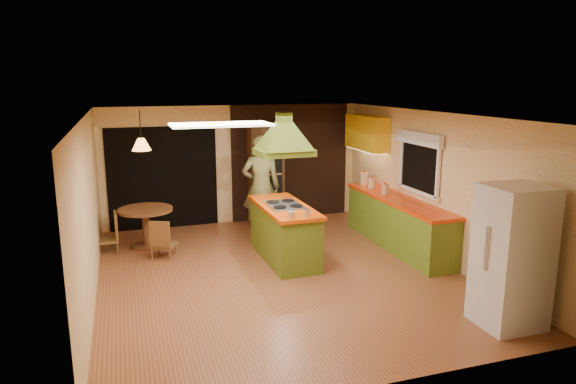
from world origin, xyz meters
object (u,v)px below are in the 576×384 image
object	(u,v)px
man	(261,187)
canister_large	(364,179)
wall_oven	(266,174)
kitchen_island	(284,232)
dining_table	(146,220)
refrigerator	(512,257)

from	to	relation	value
man	canister_large	xyz separation A→B (m)	(2.17, -0.01, 0.04)
canister_large	wall_oven	bearing A→B (deg)	149.98
wall_oven	canister_large	xyz separation A→B (m)	(1.80, -1.04, -0.01)
kitchen_island	dining_table	distance (m)	2.61
wall_oven	canister_large	distance (m)	2.08
kitchen_island	canister_large	xyz separation A→B (m)	(2.12, 1.28, 0.56)
man	dining_table	distance (m)	2.22
kitchen_island	wall_oven	size ratio (longest dim) A/B	0.90
kitchen_island	man	size ratio (longest dim) A/B	0.95
kitchen_island	refrigerator	bearing A→B (deg)	-59.59
refrigerator	dining_table	size ratio (longest dim) A/B	1.82
wall_oven	dining_table	size ratio (longest dim) A/B	2.16
refrigerator	wall_oven	xyz separation A→B (m)	(-1.61, 5.49, 0.16)
kitchen_island	man	world-z (taller)	man
man	wall_oven	xyz separation A→B (m)	(0.37, 1.02, 0.05)
canister_large	man	bearing A→B (deg)	179.61
refrigerator	dining_table	bearing A→B (deg)	133.22
refrigerator	wall_oven	size ratio (longest dim) A/B	0.85
man	canister_large	bearing A→B (deg)	-169.39
refrigerator	dining_table	xyz separation A→B (m)	(-4.14, 4.55, -0.38)
man	wall_oven	size ratio (longest dim) A/B	0.95
dining_table	canister_large	xyz separation A→B (m)	(4.33, -0.10, 0.53)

